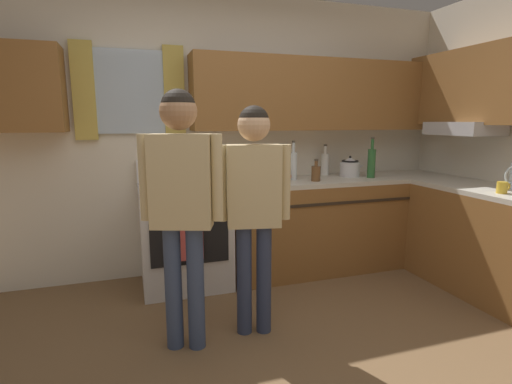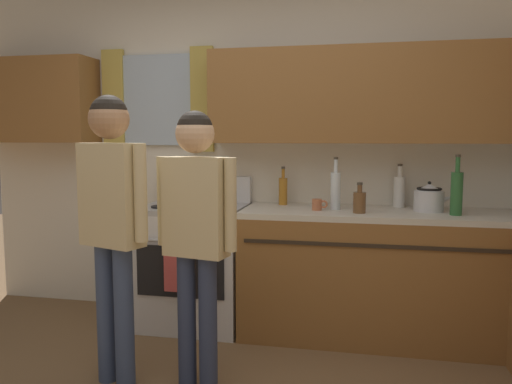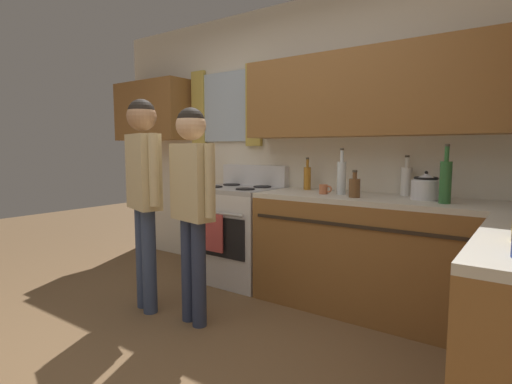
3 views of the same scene
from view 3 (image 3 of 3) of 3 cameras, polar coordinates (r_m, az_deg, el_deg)
ground_plane at (r=2.68m, az=-16.78°, el=-22.18°), size 12.00×12.00×0.00m
back_wall_unit at (r=3.71m, az=6.31°, el=9.17°), size 4.60×0.42×2.60m
kitchen_counter_run at (r=2.78m, az=25.00°, el=-11.37°), size 2.33×1.90×0.90m
stove_oven at (r=3.85m, az=-2.52°, el=-5.74°), size 0.75×0.67×1.10m
bottle_tall_clear at (r=3.25m, az=12.14°, el=2.15°), size 0.07×0.07×0.37m
bottle_milk_white at (r=3.31m, az=20.72°, el=1.59°), size 0.08×0.08×0.31m
bottle_wine_green at (r=2.92m, az=25.50°, el=1.46°), size 0.08×0.08×0.39m
bottle_oil_amber at (r=3.57m, az=7.35°, el=2.08°), size 0.06×0.06×0.29m
bottle_squat_brown at (r=3.06m, az=13.92°, el=0.67°), size 0.08×0.08×0.21m
cup_terracotta at (r=3.24m, az=9.71°, el=0.40°), size 0.11×0.07×0.08m
stovetop_kettle at (r=3.09m, az=23.16°, el=0.74°), size 0.27×0.20×0.21m
adult_left at (r=3.16m, az=-15.81°, el=1.72°), size 0.48×0.27×1.63m
adult_in_plaid at (r=2.83m, az=-9.14°, el=0.27°), size 0.48×0.22×1.55m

